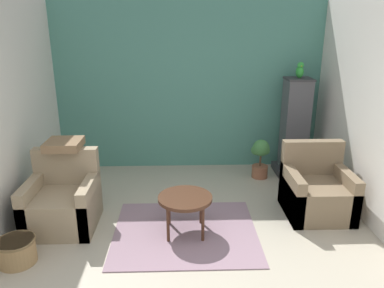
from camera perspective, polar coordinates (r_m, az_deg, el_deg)
The scene contains 12 objects.
wall_back_accent at distance 6.11m, azimuth -0.52°, elevation 8.69°, with size 4.36×0.06×2.70m.
wall_left at distance 4.86m, azimuth -26.30°, elevation 4.27°, with size 0.06×3.36×2.70m.
wall_right at distance 4.99m, azimuth 25.63°, elevation 4.67°, with size 0.06×3.36×2.70m.
area_rug at distance 4.52m, azimuth -1.02°, elevation -13.22°, with size 1.67×1.44×0.01m.
coffee_table at distance 4.32m, azimuth -1.05°, elevation -8.59°, with size 0.62×0.62×0.46m.
armchair_left at distance 4.79m, azimuth -19.07°, elevation -8.51°, with size 0.79×0.78×0.89m.
armchair_right at distance 5.06m, azimuth 18.43°, elevation -6.96°, with size 0.79×0.78×0.89m.
birdcage at distance 6.13m, azimuth 15.35°, elevation 2.11°, with size 0.53×0.53×1.54m.
parrot at distance 5.95m, azimuth 16.10°, elevation 10.70°, with size 0.11×0.20×0.25m.
potted_plant at distance 5.94m, azimuth 10.38°, elevation -1.83°, with size 0.29×0.26×0.62m.
wicker_basket at distance 4.35m, azimuth -25.16°, elevation -14.45°, with size 0.39×0.39×0.26m.
throw_pillow at distance 4.80m, azimuth -18.93°, elevation -0.05°, with size 0.42×0.42×0.10m.
Camera 1 is at (-0.14, -2.63, 2.38)m, focal length 35.00 mm.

